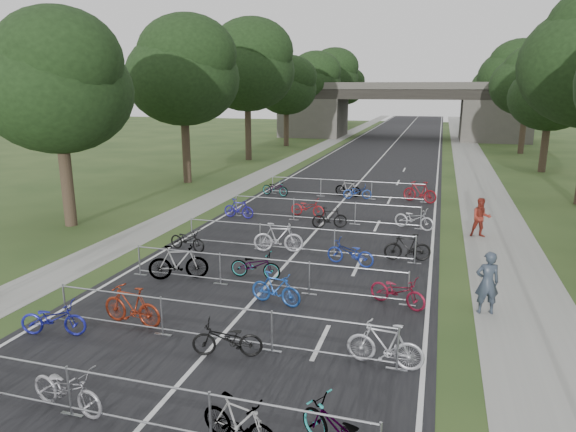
% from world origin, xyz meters
% --- Properties ---
extents(road, '(11.00, 140.00, 0.01)m').
position_xyz_m(road, '(0.00, 50.00, 0.01)').
color(road, black).
rests_on(road, ground).
extents(sidewalk_right, '(3.00, 140.00, 0.01)m').
position_xyz_m(sidewalk_right, '(8.00, 50.00, 0.01)').
color(sidewalk_right, gray).
rests_on(sidewalk_right, ground).
extents(sidewalk_left, '(2.00, 140.00, 0.01)m').
position_xyz_m(sidewalk_left, '(-7.50, 50.00, 0.01)').
color(sidewalk_left, gray).
rests_on(sidewalk_left, ground).
extents(lane_markings, '(0.12, 140.00, 0.00)m').
position_xyz_m(lane_markings, '(0.00, 50.00, 0.00)').
color(lane_markings, silver).
rests_on(lane_markings, ground).
extents(overpass_bridge, '(31.00, 8.00, 7.05)m').
position_xyz_m(overpass_bridge, '(0.00, 65.00, 3.53)').
color(overpass_bridge, '#494741').
rests_on(overpass_bridge, ground).
extents(tree_left_0, '(6.72, 6.72, 10.25)m').
position_xyz_m(tree_left_0, '(-11.39, 15.93, 6.49)').
color(tree_left_0, '#33261C').
rests_on(tree_left_0, ground).
extents(tree_left_1, '(7.56, 7.56, 11.53)m').
position_xyz_m(tree_left_1, '(-11.39, 27.93, 7.30)').
color(tree_left_1, '#33261C').
rests_on(tree_left_1, ground).
extents(tree_left_2, '(8.40, 8.40, 12.81)m').
position_xyz_m(tree_left_2, '(-11.39, 39.93, 8.12)').
color(tree_left_2, '#33261C').
rests_on(tree_left_2, ground).
extents(tree_right_2, '(6.16, 6.16, 9.39)m').
position_xyz_m(tree_right_2, '(13.11, 39.93, 5.95)').
color(tree_right_2, '#33261C').
rests_on(tree_right_2, ground).
extents(tree_left_3, '(6.72, 6.72, 10.25)m').
position_xyz_m(tree_left_3, '(-11.39, 51.93, 6.49)').
color(tree_left_3, '#33261C').
rests_on(tree_left_3, ground).
extents(tree_right_3, '(7.17, 7.17, 10.93)m').
position_xyz_m(tree_right_3, '(13.11, 51.93, 6.92)').
color(tree_right_3, '#33261C').
rests_on(tree_right_3, ground).
extents(tree_left_4, '(7.56, 7.56, 11.53)m').
position_xyz_m(tree_left_4, '(-11.39, 63.93, 7.30)').
color(tree_left_4, '#33261C').
rests_on(tree_left_4, ground).
extents(tree_right_4, '(8.18, 8.18, 12.47)m').
position_xyz_m(tree_right_4, '(13.11, 63.93, 7.90)').
color(tree_right_4, '#33261C').
rests_on(tree_right_4, ground).
extents(tree_left_5, '(8.40, 8.40, 12.81)m').
position_xyz_m(tree_left_5, '(-11.39, 75.93, 8.12)').
color(tree_left_5, '#33261C').
rests_on(tree_left_5, ground).
extents(tree_right_5, '(6.16, 6.16, 9.39)m').
position_xyz_m(tree_right_5, '(13.11, 75.93, 5.95)').
color(tree_right_5, '#33261C').
rests_on(tree_right_5, ground).
extents(tree_left_6, '(6.72, 6.72, 10.25)m').
position_xyz_m(tree_left_6, '(-11.39, 87.93, 6.49)').
color(tree_left_6, '#33261C').
rests_on(tree_left_6, ground).
extents(tree_right_6, '(7.17, 7.17, 10.93)m').
position_xyz_m(tree_right_6, '(13.11, 87.93, 6.92)').
color(tree_right_6, '#33261C').
rests_on(tree_right_6, ground).
extents(barrier_row_1, '(9.70, 0.08, 1.10)m').
position_xyz_m(barrier_row_1, '(0.00, 3.60, 0.55)').
color(barrier_row_1, '#919398').
rests_on(barrier_row_1, ground).
extents(barrier_row_2, '(9.70, 0.08, 1.10)m').
position_xyz_m(barrier_row_2, '(0.00, 7.20, 0.55)').
color(barrier_row_2, '#919398').
rests_on(barrier_row_2, ground).
extents(barrier_row_3, '(9.70, 0.08, 1.10)m').
position_xyz_m(barrier_row_3, '(0.00, 11.00, 0.55)').
color(barrier_row_3, '#919398').
rests_on(barrier_row_3, ground).
extents(barrier_row_4, '(9.70, 0.08, 1.10)m').
position_xyz_m(barrier_row_4, '(0.00, 15.00, 0.55)').
color(barrier_row_4, '#919398').
rests_on(barrier_row_4, ground).
extents(barrier_row_5, '(9.70, 0.08, 1.10)m').
position_xyz_m(barrier_row_5, '(0.00, 20.00, 0.55)').
color(barrier_row_5, '#919398').
rests_on(barrier_row_5, ground).
extents(barrier_row_6, '(9.70, 0.08, 1.10)m').
position_xyz_m(barrier_row_6, '(0.00, 26.00, 0.55)').
color(barrier_row_6, '#919398').
rests_on(barrier_row_6, ground).
extents(bike_5, '(1.95, 0.94, 0.98)m').
position_xyz_m(bike_5, '(-1.69, 3.72, 0.49)').
color(bike_5, gray).
rests_on(bike_5, ground).
extents(bike_6, '(1.72, 0.85, 1.00)m').
position_xyz_m(bike_6, '(2.05, 3.71, 0.50)').
color(bike_6, '#919398').
rests_on(bike_6, ground).
extents(bike_7, '(1.92, 1.50, 0.97)m').
position_xyz_m(bike_7, '(3.85, 3.97, 0.49)').
color(bike_7, '#919398').
rests_on(bike_7, ground).
extents(bike_8, '(1.87, 1.01, 0.93)m').
position_xyz_m(bike_8, '(-4.30, 6.39, 0.47)').
color(bike_8, navy).
rests_on(bike_8, ground).
extents(bike_9, '(1.95, 0.76, 1.14)m').
position_xyz_m(bike_9, '(-2.64, 7.50, 0.57)').
color(bike_9, maroon).
rests_on(bike_9, ground).
extents(bike_10, '(1.83, 1.01, 0.91)m').
position_xyz_m(bike_10, '(0.56, 6.65, 0.46)').
color(bike_10, black).
rests_on(bike_10, ground).
extents(bike_11, '(1.89, 0.71, 1.11)m').
position_xyz_m(bike_11, '(4.30, 7.29, 0.55)').
color(bike_11, '#ACADB4').
rests_on(bike_11, ground).
extents(bike_12, '(2.09, 1.32, 1.22)m').
position_xyz_m(bike_12, '(-3.09, 11.02, 0.61)').
color(bike_12, '#919398').
rests_on(bike_12, ground).
extents(bike_13, '(1.80, 0.65, 0.94)m').
position_xyz_m(bike_13, '(-0.60, 11.87, 0.47)').
color(bike_13, '#919398').
rests_on(bike_13, ground).
extents(bike_14, '(1.76, 0.82, 1.02)m').
position_xyz_m(bike_14, '(0.75, 9.95, 0.51)').
color(bike_14, '#1C489E').
rests_on(bike_14, ground).
extents(bike_15, '(1.93, 1.29, 0.96)m').
position_xyz_m(bike_15, '(4.30, 10.88, 0.48)').
color(bike_15, maroon).
rests_on(bike_15, ground).
extents(bike_16, '(1.80, 0.95, 0.90)m').
position_xyz_m(bike_16, '(-4.30, 14.01, 0.45)').
color(bike_16, black).
rests_on(bike_16, ground).
extents(bike_17, '(2.07, 0.97, 1.20)m').
position_xyz_m(bike_17, '(-0.72, 14.87, 0.60)').
color(bike_17, '#ADADB5').
rests_on(bike_17, ground).
extents(bike_18, '(1.93, 1.01, 0.96)m').
position_xyz_m(bike_18, '(2.31, 14.11, 0.48)').
color(bike_18, navy).
rests_on(bike_18, ground).
extents(bike_19, '(1.82, 0.78, 1.06)m').
position_xyz_m(bike_19, '(4.30, 15.26, 0.53)').
color(bike_19, black).
rests_on(bike_19, ground).
extents(bike_20, '(1.66, 0.58, 0.98)m').
position_xyz_m(bike_20, '(-4.30, 19.57, 0.49)').
color(bike_20, navy).
rests_on(bike_20, ground).
extents(bike_21, '(1.90, 0.88, 0.96)m').
position_xyz_m(bike_21, '(-1.04, 20.86, 0.48)').
color(bike_21, maroon).
rests_on(bike_21, ground).
extents(bike_22, '(1.73, 1.02, 1.00)m').
position_xyz_m(bike_22, '(0.50, 18.98, 0.50)').
color(bike_22, black).
rests_on(bike_22, ground).
extents(bike_23, '(2.01, 1.24, 1.00)m').
position_xyz_m(bike_23, '(4.30, 19.97, 0.50)').
color(bike_23, '#AAABB2').
rests_on(bike_23, ground).
extents(bike_24, '(1.90, 1.06, 0.95)m').
position_xyz_m(bike_24, '(-4.23, 25.34, 0.47)').
color(bike_24, '#919398').
rests_on(bike_24, ground).
extents(bike_25, '(1.71, 0.81, 0.99)m').
position_xyz_m(bike_25, '(0.06, 26.43, 0.49)').
color(bike_25, '#919398').
rests_on(bike_25, ground).
extents(bike_26, '(1.76, 0.91, 0.88)m').
position_xyz_m(bike_26, '(0.72, 25.82, 0.44)').
color(bike_26, navy).
rests_on(bike_26, ground).
extents(bike_27, '(2.10, 1.29, 1.22)m').
position_xyz_m(bike_27, '(4.30, 25.92, 0.61)').
color(bike_27, maroon).
rests_on(bike_27, ground).
extents(pedestrian_a, '(0.77, 0.59, 1.88)m').
position_xyz_m(pedestrian_a, '(6.80, 11.11, 0.94)').
color(pedestrian_a, '#2B3441').
rests_on(pedestrian_a, ground).
extents(pedestrian_b, '(0.94, 0.78, 1.74)m').
position_xyz_m(pedestrian_b, '(7.16, 19.44, 0.87)').
color(pedestrian_b, maroon).
rests_on(pedestrian_b, ground).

